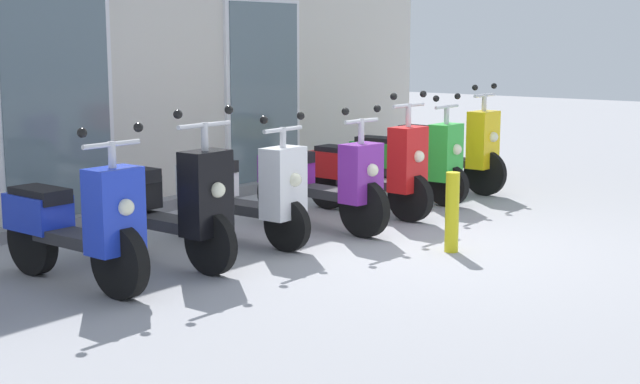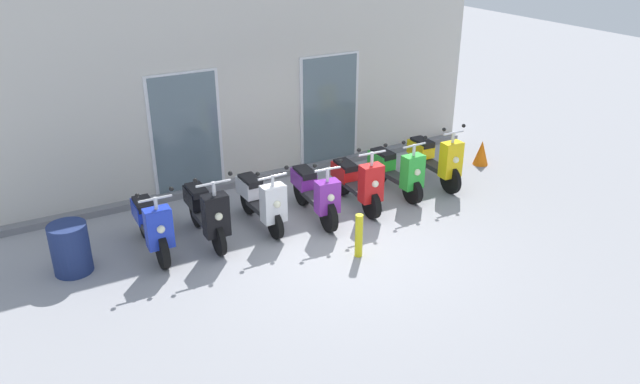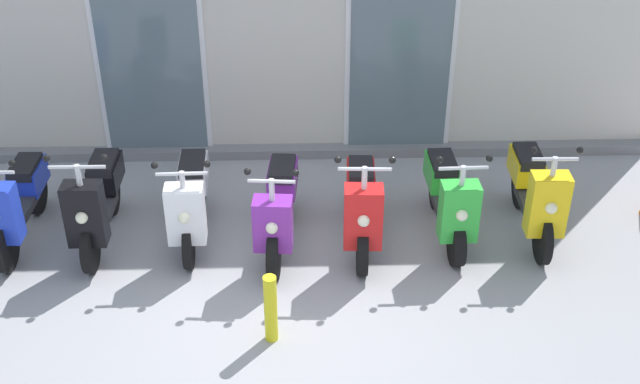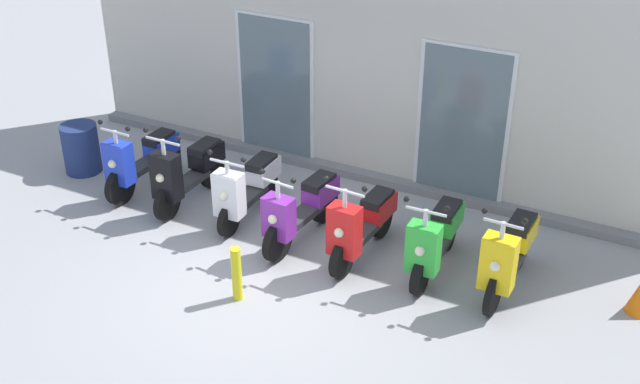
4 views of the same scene
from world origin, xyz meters
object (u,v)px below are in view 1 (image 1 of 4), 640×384
scooter_blue (75,224)px  scooter_white (244,190)px  scooter_red (371,170)px  scooter_yellow (450,148)px  scooter_black (167,203)px  scooter_green (409,161)px  curb_bollard (452,212)px  scooter_purple (321,181)px  traffic_cone (484,155)px

scooter_blue → scooter_white: (1.82, -0.02, 0.02)m
scooter_red → scooter_yellow: (1.84, 0.12, 0.05)m
scooter_blue → scooter_black: 0.86m
scooter_black → scooter_yellow: same height
scooter_blue → scooter_green: size_ratio=1.05×
scooter_green → curb_bollard: (-1.85, -1.61, -0.12)m
curb_bollard → scooter_yellow: bearing=30.3°
scooter_blue → scooter_white: scooter_blue is taller
scooter_white → scooter_green: bearing=-0.4°
scooter_purple → curb_bollard: scooter_purple is taller
scooter_yellow → traffic_cone: (1.50, 0.32, -0.27)m
scooter_red → scooter_green: (0.93, 0.12, -0.01)m
scooter_purple → scooter_white: bearing=170.9°
scooter_yellow → traffic_cone: size_ratio=3.07×
scooter_green → scooter_white: bearing=179.6°
scooter_red → scooter_yellow: bearing=3.8°
scooter_red → traffic_cone: 3.38m
scooter_black → traffic_cone: scooter_black is taller
scooter_red → scooter_green: size_ratio=1.03×
scooter_purple → traffic_cone: size_ratio=3.20×
scooter_red → curb_bollard: scooter_red is taller
scooter_black → scooter_yellow: bearing=0.2°
scooter_black → scooter_yellow: 4.59m
scooter_yellow → scooter_white: bearing=179.7°
scooter_white → scooter_yellow: 3.63m
scooter_black → traffic_cone: (6.09, 0.34, -0.26)m
scooter_red → traffic_cone: bearing=7.5°
scooter_blue → scooter_green: scooter_blue is taller
scooter_blue → traffic_cone: scooter_blue is taller
scooter_black → scooter_purple: bearing=-3.3°
traffic_cone → scooter_blue: bearing=-177.7°
scooter_black → scooter_yellow: size_ratio=0.99×
scooter_white → scooter_blue: bearing=179.3°
scooter_purple → traffic_cone: bearing=6.0°
scooter_white → scooter_purple: bearing=-9.1°
scooter_red → curb_bollard: bearing=-121.6°
scooter_purple → traffic_cone: 4.23m
scooter_white → scooter_purple: size_ratio=0.91×
scooter_black → scooter_green: bearing=0.3°
scooter_red → traffic_cone: (3.34, 0.44, -0.22)m
scooter_blue → scooter_red: scooter_red is taller
scooter_black → curb_bollard: size_ratio=2.26×
scooter_blue → curb_bollard: (2.69, -1.65, -0.12)m
scooter_blue → curb_bollard: 3.16m
scooter_blue → scooter_green: bearing=-0.5°
scooter_green → curb_bollard: 2.45m
scooter_yellow → scooter_purple: bearing=-177.3°
scooter_black → scooter_green: 3.68m
scooter_blue → scooter_purple: bearing=-3.6°
scooter_blue → scooter_yellow: (5.45, -0.04, 0.05)m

